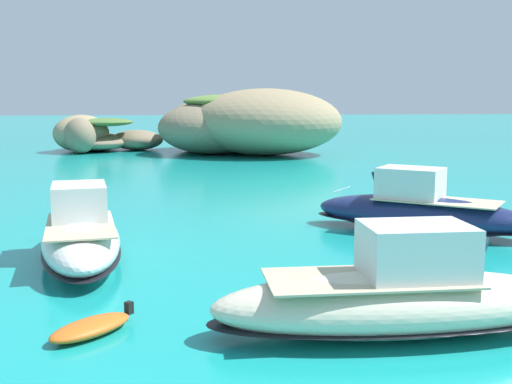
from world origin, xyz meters
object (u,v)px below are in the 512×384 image
at_px(dinghy_tender, 91,327).
at_px(motorboat_navy, 419,211).
at_px(islet_large, 237,124).
at_px(islet_small, 98,137).
at_px(motorboat_cream, 398,298).
at_px(motorboat_white, 81,235).

bearing_deg(dinghy_tender, motorboat_navy, 41.35).
height_order(islet_large, islet_small, islet_large).
bearing_deg(islet_large, dinghy_tender, -98.35).
distance_m(islet_large, motorboat_cream, 57.03).
bearing_deg(dinghy_tender, islet_small, 97.58).
height_order(islet_small, motorboat_navy, islet_small).
xyz_separation_m(motorboat_cream, motorboat_white, (-10.00, 9.20, -0.03)).
distance_m(motorboat_navy, dinghy_tender, 18.19).
bearing_deg(motorboat_navy, islet_large, 96.96).
bearing_deg(motorboat_cream, motorboat_navy, 67.71).
bearing_deg(islet_large, motorboat_cream, -89.85).
height_order(motorboat_cream, motorboat_white, motorboat_cream).
relative_size(islet_large, motorboat_cream, 2.32).
bearing_deg(motorboat_cream, islet_large, 90.15).
xyz_separation_m(motorboat_cream, motorboat_navy, (5.24, 12.79, 0.01)).
bearing_deg(islet_small, motorboat_cream, -74.91).
xyz_separation_m(islet_large, motorboat_cream, (0.15, -56.99, -2.29)).
relative_size(islet_large, motorboat_navy, 2.34).
bearing_deg(motorboat_navy, motorboat_cream, -112.29).
distance_m(motorboat_white, dinghy_tender, 8.60).
distance_m(motorboat_cream, motorboat_navy, 13.82).
bearing_deg(motorboat_white, dinghy_tender, -79.17).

